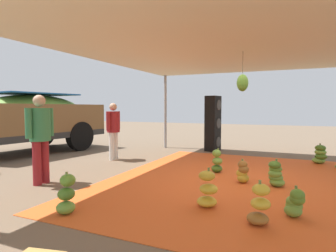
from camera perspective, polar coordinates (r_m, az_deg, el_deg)
ground_plane at (r=7.18m, az=-11.11°, el=-8.32°), size 40.00×40.00×0.00m
tarp_orange at (r=6.02m, az=13.41°, el=-10.65°), size 6.24×4.92×0.01m
tent_canopy at (r=5.94m, az=14.67°, el=14.96°), size 8.00×7.00×2.74m
banana_bunch_0 at (r=5.84m, az=14.82°, el=-8.96°), size 0.30×0.30×0.47m
banana_bunch_1 at (r=5.77m, az=20.87°, el=-9.08°), size 0.40×0.38×0.52m
banana_bunch_2 at (r=4.29m, az=-19.77°, el=-13.05°), size 0.33×0.33×0.59m
banana_bunch_4 at (r=4.33m, az=24.19°, el=-13.99°), size 0.34×0.33×0.43m
banana_bunch_5 at (r=6.61m, az=9.82°, el=-7.14°), size 0.32×0.32×0.56m
banana_bunch_6 at (r=3.89m, az=17.94°, el=-15.03°), size 0.36×0.36×0.57m
banana_bunch_7 at (r=4.36m, az=7.95°, el=-12.71°), size 0.34×0.34×0.59m
banana_bunch_8 at (r=8.53m, az=28.28°, el=-5.14°), size 0.37×0.38×0.54m
worker_0 at (r=6.00m, az=-24.35°, el=-1.17°), size 0.64×0.39×1.73m
worker_1 at (r=8.21m, az=-10.95°, el=-0.16°), size 0.59×0.36×1.62m
speaker_stack at (r=9.84m, az=9.04°, el=0.50°), size 0.60×0.48×1.89m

